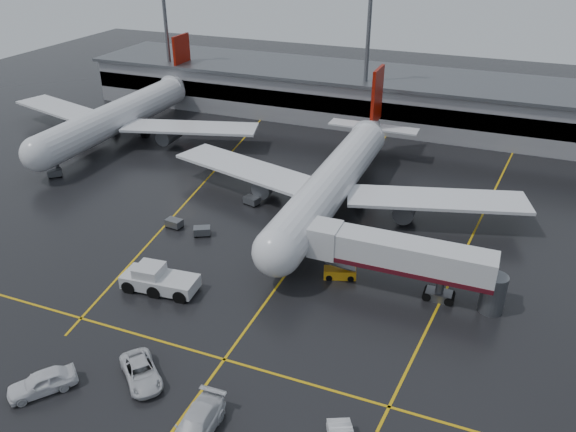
% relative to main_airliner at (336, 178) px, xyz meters
% --- Properties ---
extents(ground, '(220.00, 220.00, 0.00)m').
position_rel_main_airliner_xyz_m(ground, '(0.00, -9.70, -4.21)').
color(ground, black).
rests_on(ground, ground).
extents(apron_line_centre, '(0.25, 90.00, 0.02)m').
position_rel_main_airliner_xyz_m(apron_line_centre, '(0.00, -9.70, -4.20)').
color(apron_line_centre, gold).
rests_on(apron_line_centre, ground).
extents(apron_line_stop, '(60.00, 0.25, 0.02)m').
position_rel_main_airliner_xyz_m(apron_line_stop, '(0.00, -31.70, -4.20)').
color(apron_line_stop, gold).
rests_on(apron_line_stop, ground).
extents(apron_line_left, '(9.99, 69.35, 0.02)m').
position_rel_main_airliner_xyz_m(apron_line_left, '(-20.00, 0.30, -4.20)').
color(apron_line_left, gold).
rests_on(apron_line_left, ground).
extents(apron_line_right, '(7.57, 69.64, 0.02)m').
position_rel_main_airliner_xyz_m(apron_line_right, '(18.00, 0.30, -4.20)').
color(apron_line_right, gold).
rests_on(apron_line_right, ground).
extents(terminal, '(122.00, 19.00, 8.60)m').
position_rel_main_airliner_xyz_m(terminal, '(0.00, 38.23, 0.11)').
color(terminal, gray).
rests_on(terminal, ground).
extents(light_mast_left, '(3.00, 1.20, 25.45)m').
position_rel_main_airliner_xyz_m(light_mast_left, '(-45.00, 32.30, 10.27)').
color(light_mast_left, '#595B60').
rests_on(light_mast_left, ground).
extents(light_mast_mid, '(3.00, 1.20, 25.45)m').
position_rel_main_airliner_xyz_m(light_mast_mid, '(-5.00, 32.30, 10.27)').
color(light_mast_mid, '#595B60').
rests_on(light_mast_mid, ground).
extents(main_airliner, '(48.80, 45.60, 14.10)m').
position_rel_main_airliner_xyz_m(main_airliner, '(0.00, 0.00, 0.00)').
color(main_airliner, silver).
rests_on(main_airliner, ground).
extents(second_airliner, '(48.80, 45.60, 14.10)m').
position_rel_main_airliner_xyz_m(second_airliner, '(-42.00, 12.00, 0.00)').
color(second_airliner, silver).
rests_on(second_airliner, ground).
extents(jet_bridge, '(19.90, 3.40, 6.05)m').
position_rel_main_airliner_xyz_m(jet_bridge, '(11.87, -15.70, -0.28)').
color(jet_bridge, silver).
rests_on(jet_bridge, ground).
extents(pushback_tractor, '(8.05, 3.96, 2.79)m').
position_rel_main_airliner_xyz_m(pushback_tractor, '(-11.19, -24.73, -3.10)').
color(pushback_tractor, silver).
rests_on(pushback_tractor, ground).
extents(belt_loader, '(3.71, 2.47, 2.17)m').
position_rel_main_airliner_xyz_m(belt_loader, '(5.55, -15.63, -3.67)').
color(belt_loader, orange).
rests_on(belt_loader, ground).
extents(service_van_a, '(5.93, 5.65, 1.56)m').
position_rel_main_airliner_xyz_m(service_van_a, '(-5.27, -36.39, -3.43)').
color(service_van_a, silver).
rests_on(service_van_a, ground).
extents(service_van_b, '(2.91, 6.59, 1.88)m').
position_rel_main_airliner_xyz_m(service_van_b, '(1.89, -39.83, -3.27)').
color(service_van_b, silver).
rests_on(service_van_b, ground).
extents(service_van_d, '(5.07, 5.56, 1.84)m').
position_rel_main_airliner_xyz_m(service_van_d, '(-11.98, -40.47, -3.29)').
color(service_van_d, white).
rests_on(service_van_d, ground).
extents(baggage_cart_a, '(2.38, 2.09, 1.12)m').
position_rel_main_airliner_xyz_m(baggage_cart_a, '(-12.59, -13.20, -3.58)').
color(baggage_cart_a, '#595B60').
rests_on(baggage_cart_a, ground).
extents(baggage_cart_b, '(2.14, 1.53, 1.12)m').
position_rel_main_airliner_xyz_m(baggage_cart_b, '(-16.80, -12.74, -3.58)').
color(baggage_cart_b, '#595B60').
rests_on(baggage_cart_b, ground).
extents(baggage_cart_c, '(2.27, 1.77, 1.12)m').
position_rel_main_airliner_xyz_m(baggage_cart_c, '(-10.56, -3.42, -3.58)').
color(baggage_cart_c, '#595B60').
rests_on(baggage_cart_c, ground).
extents(baggage_cart_d, '(2.03, 1.34, 1.12)m').
position_rel_main_airliner_xyz_m(baggage_cart_d, '(-47.53, 1.72, -3.58)').
color(baggage_cart_d, '#595B60').
rests_on(baggage_cart_d, ground).
extents(baggage_cart_e, '(2.35, 2.31, 1.12)m').
position_rel_main_airliner_xyz_m(baggage_cart_e, '(-41.49, -5.97, -3.58)').
color(baggage_cart_e, '#595B60').
rests_on(baggage_cart_e, ground).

